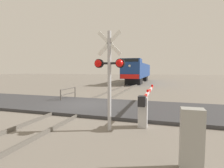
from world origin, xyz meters
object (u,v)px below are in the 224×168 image
Objects in this scene: crossing_gate at (145,103)px; utility_cabinet at (192,140)px; crossing_signal at (109,70)px; locomotive at (138,71)px; guard_railing at (68,92)px.

utility_cabinet reaches higher than crossing_gate.
utility_cabinet is at bearing -37.54° from crossing_signal.
utility_cabinet is (5.47, -28.66, -1.37)m from locomotive.
guard_railing is (-7.72, 7.54, -0.13)m from utility_cabinet.
crossing_signal reaches higher than utility_cabinet.
locomotive is 7.98× the size of guard_railing.
crossing_gate is 2.92× the size of guard_railing.
crossing_signal is at bearing 142.46° from utility_cabinet.
locomotive is at bearing 99.13° from crossing_gate.
utility_cabinet is (2.64, -2.03, -1.61)m from crossing_signal.
crossing_signal is at bearing -47.32° from guard_railing.
locomotive is 2.73× the size of crossing_gate.
locomotive reaches higher than utility_cabinet.
crossing_signal is at bearing -126.15° from crossing_gate.
crossing_gate is 4.30× the size of utility_cabinet.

